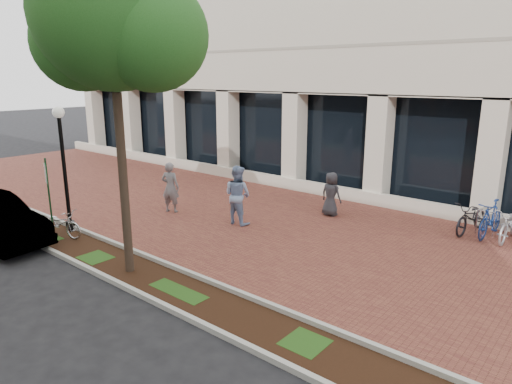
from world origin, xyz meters
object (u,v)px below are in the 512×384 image
Objects in this scene: locked_bicycle at (60,223)px; pedestrian_left at (170,187)px; pedestrian_right at (331,194)px; lamppost at (64,162)px; parking_sign at (48,189)px; pedestrian_mid at (238,195)px; street_tree at (114,22)px.

pedestrian_left is at bearing -24.25° from locked_bicycle.
lamppost is at bearing 53.25° from pedestrian_right.
lamppost reaches higher than pedestrian_left.
locked_bicycle is 1.07× the size of pedestrian_right.
pedestrian_left is (0.54, 4.24, -0.67)m from parking_sign.
lamppost reaches higher than locked_bicycle.
lamppost is 2.34× the size of locked_bicycle.
lamppost is 2.13× the size of pedestrian_left.
lamppost reaches higher than pedestrian_mid.
lamppost is at bearing 171.26° from street_tree.
pedestrian_left is at bearing 10.84° from pedestrian_mid.
parking_sign reaches higher than pedestrian_right.
parking_sign is 5.91m from street_tree.
lamppost is at bearing 137.42° from parking_sign.
lamppost is 3.81m from pedestrian_left.
street_tree is 5.09× the size of pedestrian_right.
street_tree is 6.92m from pedestrian_mid.
street_tree is at bearing 106.52° from pedestrian_left.
street_tree is 4.02× the size of pedestrian_mid.
locked_bicycle is at bearing 52.80° from pedestrian_mid.
locked_bicycle is at bearing 178.37° from street_tree.
pedestrian_mid reaches higher than pedestrian_left.
parking_sign reaches higher than pedestrian_mid.
locked_bicycle is 0.91× the size of pedestrian_left.
parking_sign is 0.31× the size of street_tree.
street_tree reaches higher than locked_bicycle.
parking_sign is 5.89m from pedestrian_mid.
locked_bicycle is 5.69m from pedestrian_mid.
lamppost is at bearing 51.68° from pedestrian_left.
lamppost is 5.78m from street_tree.
street_tree reaches higher than pedestrian_left.
pedestrian_left reaches higher than locked_bicycle.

